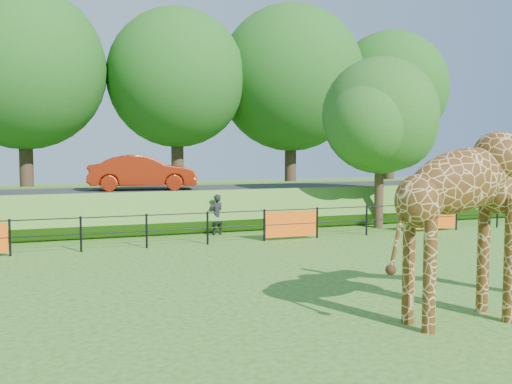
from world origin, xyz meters
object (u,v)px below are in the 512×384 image
Objects in this scene: giraffe at (504,221)px; car_red at (143,172)px; visitor at (217,215)px; tree_east at (382,120)px.

giraffe is 16.47m from car_red.
giraffe is 3.39× the size of visitor.
tree_east reaches higher than car_red.
car_red is 0.66× the size of tree_east.
visitor is 7.61m from tree_east.
car_red is 10.10m from tree_east.
car_red is at bearing 152.48° from tree_east.
visitor is at bearing -146.85° from car_red.
giraffe is at bearing -111.57° from tree_east.
giraffe is at bearing 83.84° from visitor.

